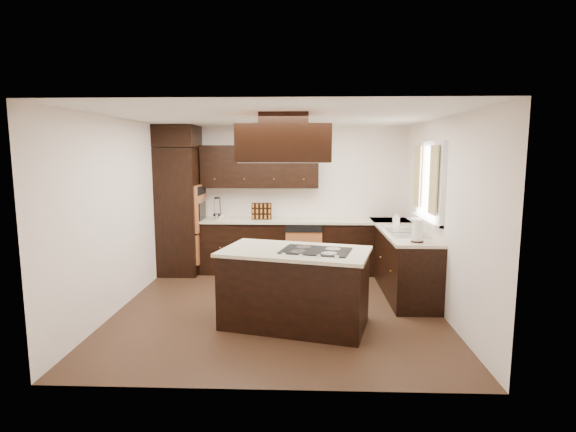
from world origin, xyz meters
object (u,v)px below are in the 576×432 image
at_px(island, 295,289).
at_px(range_hood, 284,143).
at_px(oven_column, 180,211).
at_px(spice_rack, 261,211).

relative_size(island, range_hood, 1.58).
distance_m(oven_column, range_hood, 3.13).
bearing_deg(island, range_hood, 177.50).
relative_size(oven_column, island, 1.28).
xyz_separation_m(oven_column, range_hood, (1.88, -2.25, 1.10)).
height_order(oven_column, range_hood, range_hood).
bearing_deg(oven_column, spice_rack, 3.05).
bearing_deg(spice_rack, range_hood, -84.50).
bearing_deg(range_hood, island, -16.69).
height_order(oven_column, island, oven_column).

